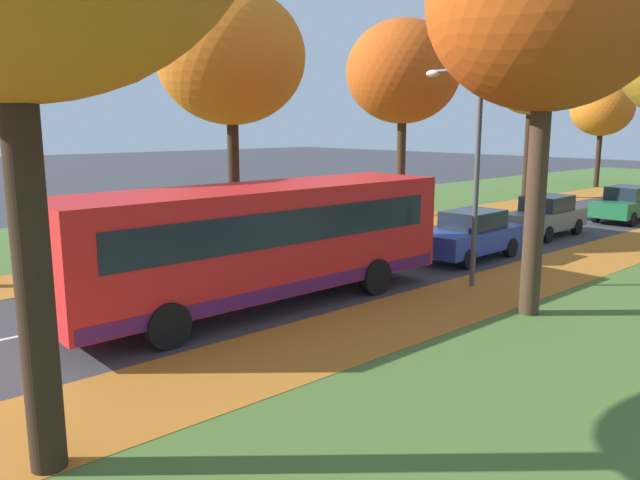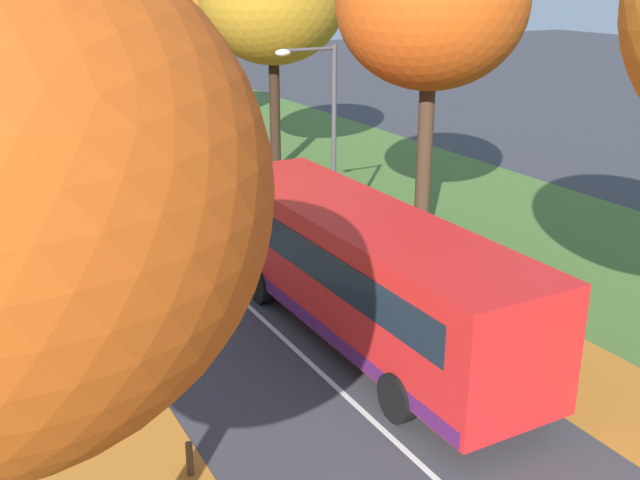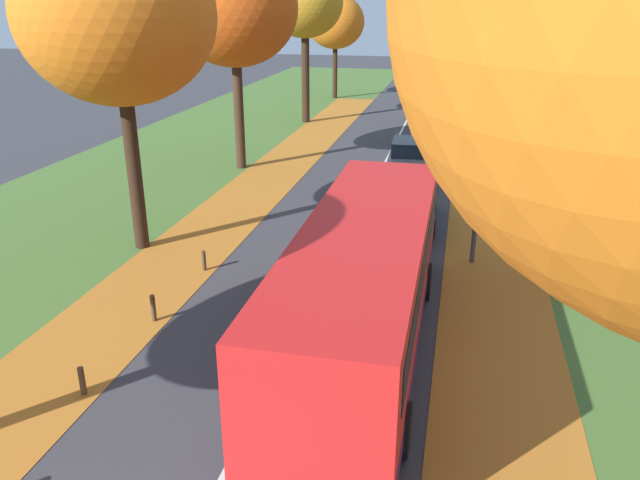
% 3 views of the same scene
% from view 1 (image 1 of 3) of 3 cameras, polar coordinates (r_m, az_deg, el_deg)
% --- Properties ---
extents(grass_verge_left, '(12.00, 90.00, 0.01)m').
position_cam_1_polar(grass_verge_left, '(31.00, -0.24, 2.33)').
color(grass_verge_left, '#476B2D').
rests_on(grass_verge_left, ground).
extents(leaf_litter_left, '(2.80, 60.00, 0.00)m').
position_cam_1_polar(leaf_litter_left, '(23.72, -3.68, -0.24)').
color(leaf_litter_left, '#B26B23').
rests_on(leaf_litter_left, grass_verge_left).
extents(leaf_litter_right, '(2.80, 60.00, 0.00)m').
position_cam_1_polar(leaf_litter_right, '(17.61, 15.24, -4.43)').
color(leaf_litter_right, '#B26B23').
rests_on(leaf_litter_right, grass_verge_right).
extents(road_centre_line, '(0.12, 80.00, 0.01)m').
position_cam_1_polar(road_centre_line, '(24.98, 13.93, -0.00)').
color(road_centre_line, silver).
rests_on(road_centre_line, ground).
extents(tree_left_near, '(5.50, 5.50, 9.36)m').
position_cam_1_polar(tree_left_near, '(24.08, -8.15, 16.19)').
color(tree_left_near, black).
rests_on(tree_left_near, ground).
extents(tree_left_mid, '(5.41, 5.41, 9.33)m').
position_cam_1_polar(tree_left_mid, '(30.84, 7.60, 14.97)').
color(tree_left_mid, '#382619').
rests_on(tree_left_mid, ground).
extents(tree_left_far, '(4.49, 4.49, 9.02)m').
position_cam_1_polar(tree_left_far, '(40.01, 18.83, 13.59)').
color(tree_left_far, black).
rests_on(tree_left_far, ground).
extents(tree_left_distant, '(4.29, 4.29, 7.47)m').
position_cam_1_polar(tree_left_distant, '(48.86, 24.39, 10.91)').
color(tree_left_distant, black).
rests_on(tree_left_distant, ground).
extents(tree_right_near, '(5.34, 5.34, 9.52)m').
position_cam_1_polar(tree_right_near, '(15.38, 20.15, 19.80)').
color(tree_right_near, '#422D1E').
rests_on(tree_right_near, ground).
extents(bollard_third, '(0.12, 0.12, 0.62)m').
position_cam_1_polar(bollard_third, '(18.72, -22.18, -3.02)').
color(bollard_third, '#4C3823').
rests_on(bollard_third, ground).
extents(bollard_fourth, '(0.12, 0.12, 0.69)m').
position_cam_1_polar(bollard_fourth, '(19.93, -13.90, -1.64)').
color(bollard_fourth, '#4C3823').
rests_on(bollard_fourth, ground).
extents(bollard_fifth, '(0.12, 0.12, 0.60)m').
position_cam_1_polar(bollard_fifth, '(21.49, -6.64, -0.64)').
color(bollard_fifth, '#4C3823').
rests_on(bollard_fifth, ground).
extents(streetlamp_right, '(1.89, 0.28, 6.00)m').
position_cam_1_polar(streetlamp_right, '(17.60, 13.35, 7.95)').
color(streetlamp_right, '#47474C').
rests_on(streetlamp_right, ground).
extents(bus, '(2.69, 10.41, 2.98)m').
position_cam_1_polar(bus, '(15.31, -5.52, 0.16)').
color(bus, red).
rests_on(bus, ground).
extents(car_blue_lead, '(1.91, 4.27, 1.62)m').
position_cam_1_polar(car_blue_lead, '(21.36, 13.60, 0.45)').
color(car_blue_lead, '#233D9E').
rests_on(car_blue_lead, ground).
extents(car_grey_following, '(1.92, 4.27, 1.62)m').
position_cam_1_polar(car_grey_following, '(26.69, 19.87, 2.10)').
color(car_grey_following, slate).
rests_on(car_grey_following, ground).
extents(car_green_third_in_line, '(1.90, 4.26, 1.62)m').
position_cam_1_polar(car_green_third_in_line, '(32.13, 26.20, 2.98)').
color(car_green_third_in_line, '#1E6038').
rests_on(car_green_third_in_line, ground).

